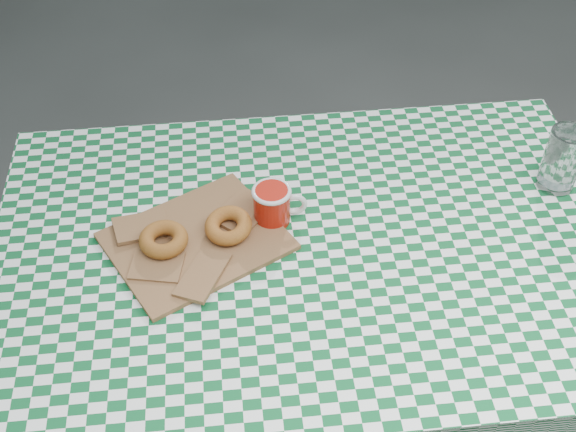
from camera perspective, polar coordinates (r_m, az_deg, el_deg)
The scene contains 8 objects.
ground at distance 2.20m, azimuth 5.98°, elevation -12.88°, with size 60.00×60.00×0.00m, color #494945.
table at distance 1.79m, azimuth 1.49°, elevation -10.56°, with size 1.27×0.85×0.75m, color brown.
tablecloth at distance 1.50m, azimuth 1.76°, elevation -2.24°, with size 1.29×0.87×0.01m, color #0C5126.
paper_bag at distance 1.50m, azimuth -7.11°, elevation -1.85°, with size 0.33×0.27×0.02m, color olive.
bagel_front at distance 1.48m, azimuth -9.62°, elevation -1.81°, with size 0.10×0.10×0.03m, color brown.
bagel_back at distance 1.49m, azimuth -4.65°, elevation -0.75°, with size 0.10×0.10×0.03m, color #9F6420.
coffee_mug at distance 1.51m, azimuth -1.26°, elevation 0.83°, with size 0.15×0.15×0.08m, color #A2160A, non-canonical shape.
drinking_glass at distance 1.68m, azimuth 20.49°, elevation 4.12°, with size 0.08×0.08×0.14m, color silver.
Camera 1 is at (-0.23, -1.17, 1.84)m, focal length 45.88 mm.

